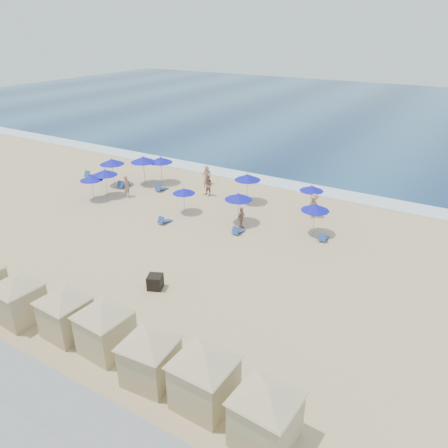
{
  "coord_description": "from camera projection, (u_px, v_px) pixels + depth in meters",
  "views": [
    {
      "loc": [
        17.52,
        -19.7,
        13.51
      ],
      "look_at": [
        3.77,
        3.0,
        1.22
      ],
      "focal_mm": 35.0,
      "sensor_mm": 36.0,
      "label": 1
    }
  ],
  "objects": [
    {
      "name": "beach_chair_1",
      "position": [
        123.0,
        185.0,
        39.16
      ],
      "size": [
        0.76,
        1.38,
        0.73
      ],
      "color": "#284492",
      "rests_on": "ground"
    },
    {
      "name": "cabana_1",
      "position": [
        18.0,
        293.0,
        21.24
      ],
      "size": [
        4.24,
        4.24,
        2.66
      ],
      "color": "tan",
      "rests_on": "ground"
    },
    {
      "name": "beach_chair_0",
      "position": [
        90.0,
        175.0,
        41.72
      ],
      "size": [
        0.62,
        1.37,
        0.75
      ],
      "color": "#284492",
      "rests_on": "ground"
    },
    {
      "name": "beachgoer_3",
      "position": [
        314.0,
        205.0,
        33.01
      ],
      "size": [
        1.02,
        1.34,
        1.84
      ],
      "primitive_type": "imported",
      "rotation": [
        0.0,
        0.0,
        1.25
      ],
      "color": "#A8715D",
      "rests_on": "ground"
    },
    {
      "name": "ocean",
      "position": [
        368.0,
        112.0,
        71.89
      ],
      "size": [
        160.0,
        80.0,
        0.06
      ],
      "primitive_type": "cube",
      "color": "navy",
      "rests_on": "ground"
    },
    {
      "name": "beach_chair_5",
      "position": [
        323.0,
        238.0,
        29.65
      ],
      "size": [
        0.54,
        1.14,
        0.62
      ],
      "color": "#284492",
      "rests_on": "ground"
    },
    {
      "name": "umbrella_2",
      "position": [
        143.0,
        159.0,
        39.22
      ],
      "size": [
        2.34,
        2.34,
        2.66
      ],
      "color": "#A5A8AD",
      "rests_on": "ground"
    },
    {
      "name": "umbrella_6",
      "position": [
        248.0,
        177.0,
        35.23
      ],
      "size": [
        2.17,
        2.17,
        2.47
      ],
      "color": "#A5A8AD",
      "rests_on": "ground"
    },
    {
      "name": "cabana_6",
      "position": [
        266.0,
        407.0,
        14.88
      ],
      "size": [
        4.37,
        4.37,
        2.75
      ],
      "color": "tan",
      "rests_on": "ground"
    },
    {
      "name": "umbrella_3",
      "position": [
        105.0,
        172.0,
        36.5
      ],
      "size": [
        2.13,
        2.13,
        2.42
      ],
      "color": "#A5A8AD",
      "rests_on": "ground"
    },
    {
      "name": "beach_chair_3",
      "position": [
        164.0,
        220.0,
        32.19
      ],
      "size": [
        0.67,
        1.21,
        0.63
      ],
      "color": "#284492",
      "rests_on": "ground"
    },
    {
      "name": "cabana_4",
      "position": [
        149.0,
        351.0,
        17.54
      ],
      "size": [
        4.16,
        4.16,
        2.62
      ],
      "color": "tan",
      "rests_on": "ground"
    },
    {
      "name": "trash_bin",
      "position": [
        155.0,
        282.0,
        24.24
      ],
      "size": [
        1.06,
        1.06,
        0.8
      ],
      "primitive_type": "cube",
      "rotation": [
        0.0,
        0.0,
        0.42
      ],
      "color": "black",
      "rests_on": "ground"
    },
    {
      "name": "ground",
      "position": [
        153.0,
        244.0,
        29.21
      ],
      "size": [
        160.0,
        160.0,
        0.0
      ],
      "primitive_type": "plane",
      "color": "tan",
      "rests_on": "ground"
    },
    {
      "name": "cabana_2",
      "position": [
        64.0,
        307.0,
        20.23
      ],
      "size": [
        4.15,
        4.15,
        2.61
      ],
      "color": "tan",
      "rests_on": "ground"
    },
    {
      "name": "umbrella_8",
      "position": [
        312.0,
        188.0,
        33.68
      ],
      "size": [
        1.89,
        1.89,
        2.15
      ],
      "color": "#A5A8AD",
      "rests_on": "ground"
    },
    {
      "name": "umbrella_4",
      "position": [
        161.0,
        160.0,
        39.53
      ],
      "size": [
        2.22,
        2.22,
        2.52
      ],
      "color": "#A5A8AD",
      "rests_on": "ground"
    },
    {
      "name": "cabana_5",
      "position": [
        204.0,
        371.0,
        16.38
      ],
      "size": [
        4.51,
        4.51,
        2.83
      ],
      "color": "tan",
      "rests_on": "ground"
    },
    {
      "name": "umbrella_7",
      "position": [
        239.0,
        197.0,
        31.56
      ],
      "size": [
        2.08,
        2.08,
        2.37
      ],
      "color": "#A5A8AD",
      "rests_on": "ground"
    },
    {
      "name": "cabana_3",
      "position": [
        104.0,
        322.0,
        19.17
      ],
      "size": [
        4.29,
        4.29,
        2.69
      ],
      "color": "tan",
      "rests_on": "ground"
    },
    {
      "name": "beachgoer_4",
      "position": [
        207.0,
        175.0,
        39.82
      ],
      "size": [
        0.97,
        0.98,
        1.71
      ],
      "primitive_type": "imported",
      "rotation": [
        0.0,
        0.0,
        3.95
      ],
      "color": "#A8715D",
      "rests_on": "ground"
    },
    {
      "name": "beach_chair_4",
      "position": [
        238.0,
        231.0,
        30.63
      ],
      "size": [
        0.58,
        1.15,
        0.61
      ],
      "color": "#284492",
      "rests_on": "ground"
    },
    {
      "name": "surf_line",
      "position": [
        258.0,
        179.0,
        41.22
      ],
      "size": [
        160.0,
        2.5,
        0.08
      ],
      "primitive_type": "cube",
      "color": "white",
      "rests_on": "ground"
    },
    {
      "name": "beachgoer_2",
      "position": [
        241.0,
        218.0,
        31.17
      ],
      "size": [
        0.4,
        0.95,
        1.61
      ],
      "primitive_type": "imported",
      "rotation": [
        0.0,
        0.0,
        1.58
      ],
      "color": "#A8715D",
      "rests_on": "ground"
    },
    {
      "name": "umbrella_0",
      "position": [
        112.0,
        162.0,
        38.96
      ],
      "size": [
        2.23,
        2.23,
        2.54
      ],
      "color": "#A5A8AD",
      "rests_on": "ground"
    },
    {
      "name": "umbrella_9",
      "position": [
        315.0,
        208.0,
        29.88
      ],
      "size": [
        2.01,
        2.01,
        2.28
      ],
      "color": "#A5A8AD",
      "rests_on": "ground"
    },
    {
      "name": "umbrella_1",
      "position": [
        91.0,
        178.0,
        35.83
      ],
      "size": [
        1.93,
        1.93,
        2.2
      ],
      "color": "#A5A8AD",
      "rests_on": "ground"
    },
    {
      "name": "beachgoer_1",
      "position": [
        208.0,
        185.0,
        37.03
      ],
      "size": [
        0.97,
        0.8,
        1.84
      ],
      "primitive_type": "imported",
      "rotation": [
        0.0,
        0.0,
        6.17
      ],
      "color": "#A8715D",
      "rests_on": "ground"
    },
    {
      "name": "beach_chair_2",
      "position": [
        161.0,
        188.0,
        38.42
      ],
      "size": [
        0.61,
        1.3,
        0.71
      ],
      "color": "#284492",
      "rests_on": "ground"
    },
    {
      "name": "beachgoer_0",
      "position": [
        127.0,
        186.0,
        36.82
      ],
      "size": [
        0.54,
        0.74,
        1.87
      ],
      "primitive_type": "imported",
      "rotation": [
        0.0,
        0.0,
        1.71
      ],
      "color": "#A8715D",
      "rests_on": "ground"
    },
    {
      "name": "umbrella_5",
      "position": [
        184.0,
        191.0,
        33.44
      ],
      "size": [
        1.79,
        1.79,
        2.03
      ],
      "color": "#A5A8AD",
      "rests_on": "ground"
    }
  ]
}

